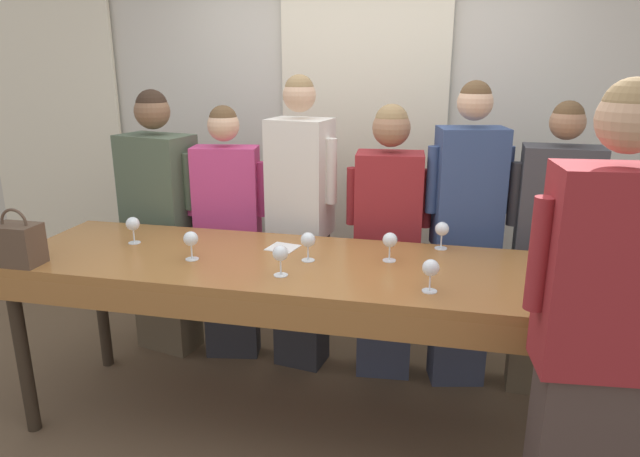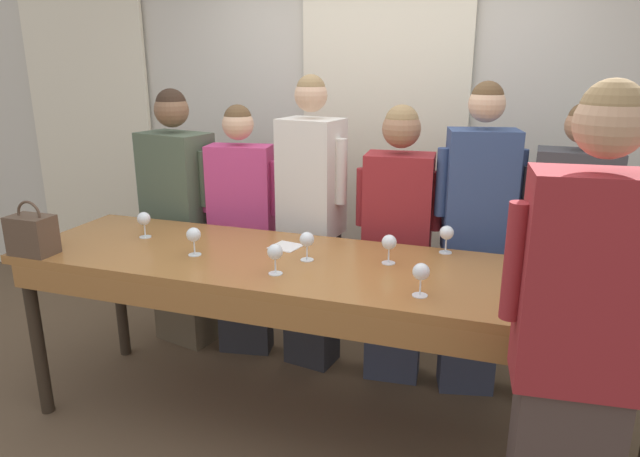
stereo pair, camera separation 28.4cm
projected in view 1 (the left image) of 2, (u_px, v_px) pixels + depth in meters
The scene contains 24 objects.
ground_plane at pixel (317, 427), 3.08m from camera, with size 18.00×18.00×0.00m, color brown.
wall_back at pixel (364, 133), 4.09m from camera, with size 12.00×0.06×2.80m.
curtain_panel_left at pixel (56, 133), 4.57m from camera, with size 1.16×0.03×2.69m.
curtain_panel_center at pixel (362, 142), 4.04m from camera, with size 1.16×0.03×2.69m.
tasting_bar at pixel (315, 281), 2.81m from camera, with size 3.11×0.85×0.95m.
wine_bottle at pixel (628, 270), 2.38m from camera, with size 0.08×0.08×0.32m.
handbag at pixel (17, 244), 2.76m from camera, with size 0.22×0.14×0.28m.
wine_glass_front_left at pixel (431, 269), 2.43m from camera, with size 0.07×0.07×0.15m.
wine_glass_front_mid at pixel (133, 225), 3.08m from camera, with size 0.07×0.07×0.15m.
wine_glass_front_right at pixel (308, 241), 2.81m from camera, with size 0.07×0.07×0.15m.
wine_glass_center_left at pixel (611, 247), 2.71m from camera, with size 0.07×0.07×0.15m.
wine_glass_center_mid at pixel (442, 230), 2.99m from camera, with size 0.07×0.07×0.15m.
wine_glass_center_right at pixel (390, 241), 2.80m from camera, with size 0.07×0.07×0.15m.
wine_glass_back_left at pixel (280, 254), 2.61m from camera, with size 0.07×0.07×0.15m.
wine_glass_back_mid at pixel (191, 240), 2.82m from camera, with size 0.07×0.07×0.15m.
wine_glass_back_right at pixel (602, 272), 2.40m from camera, with size 0.07×0.07×0.15m.
napkin at pixel (283, 248), 3.02m from camera, with size 0.18×0.18×0.00m.
guest_olive_jacket at pixel (161, 224), 3.72m from camera, with size 0.57×0.37×1.74m.
guest_pink_top at pixel (229, 232), 3.63m from camera, with size 0.52×0.27×1.65m.
guest_cream_sweater at pixel (301, 224), 3.50m from camera, with size 0.47×0.32×1.83m.
guest_striped_shirt at pixel (387, 242), 3.41m from camera, with size 0.50×0.29×1.67m.
guest_navy_coat at pixel (465, 236), 3.29m from camera, with size 0.49×0.31×1.81m.
guest_beige_cap at pixel (552, 252), 3.21m from camera, with size 0.53×0.25×1.71m.
host_pouring at pixel (596, 348), 1.94m from camera, with size 0.51×0.27×1.87m.
Camera 1 is at (0.61, -2.58, 1.92)m, focal length 32.00 mm.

